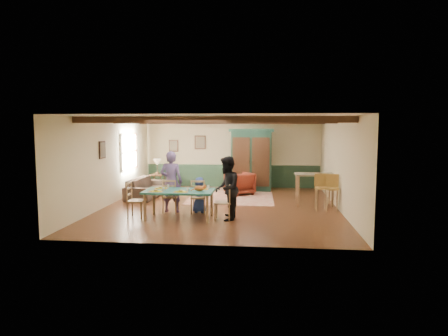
# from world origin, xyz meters

# --- Properties ---
(floor) EXTENTS (8.00, 8.00, 0.00)m
(floor) POSITION_xyz_m (0.00, 0.00, 0.00)
(floor) COLOR #4E2716
(floor) RESTS_ON ground
(wall_back) EXTENTS (7.00, 0.02, 2.70)m
(wall_back) POSITION_xyz_m (0.00, 4.00, 1.35)
(wall_back) COLOR beige
(wall_back) RESTS_ON floor
(wall_left) EXTENTS (0.02, 8.00, 2.70)m
(wall_left) POSITION_xyz_m (-3.50, 0.00, 1.35)
(wall_left) COLOR beige
(wall_left) RESTS_ON floor
(wall_right) EXTENTS (0.02, 8.00, 2.70)m
(wall_right) POSITION_xyz_m (3.50, 0.00, 1.35)
(wall_right) COLOR beige
(wall_right) RESTS_ON floor
(ceiling) EXTENTS (7.00, 8.00, 0.02)m
(ceiling) POSITION_xyz_m (0.00, 0.00, 2.70)
(ceiling) COLOR white
(ceiling) RESTS_ON wall_back
(wainscot_back) EXTENTS (6.95, 0.03, 0.90)m
(wainscot_back) POSITION_xyz_m (0.00, 3.98, 0.45)
(wainscot_back) COLOR #1F3A27
(wainscot_back) RESTS_ON floor
(ceiling_beam_front) EXTENTS (6.95, 0.16, 0.16)m
(ceiling_beam_front) POSITION_xyz_m (0.00, -2.30, 2.61)
(ceiling_beam_front) COLOR black
(ceiling_beam_front) RESTS_ON ceiling
(ceiling_beam_mid) EXTENTS (6.95, 0.16, 0.16)m
(ceiling_beam_mid) POSITION_xyz_m (0.00, 0.40, 2.61)
(ceiling_beam_mid) COLOR black
(ceiling_beam_mid) RESTS_ON ceiling
(ceiling_beam_back) EXTENTS (6.95, 0.16, 0.16)m
(ceiling_beam_back) POSITION_xyz_m (0.00, 3.00, 2.61)
(ceiling_beam_back) COLOR black
(ceiling_beam_back) RESTS_ON ceiling
(window_left) EXTENTS (0.06, 1.60, 1.30)m
(window_left) POSITION_xyz_m (-3.47, 1.70, 1.55)
(window_left) COLOR white
(window_left) RESTS_ON wall_left
(picture_left_wall) EXTENTS (0.04, 0.42, 0.52)m
(picture_left_wall) POSITION_xyz_m (-3.47, -0.60, 1.75)
(picture_left_wall) COLOR gray
(picture_left_wall) RESTS_ON wall_left
(picture_back_a) EXTENTS (0.45, 0.04, 0.55)m
(picture_back_a) POSITION_xyz_m (-1.30, 3.97, 1.80)
(picture_back_a) COLOR gray
(picture_back_a) RESTS_ON wall_back
(picture_back_b) EXTENTS (0.38, 0.04, 0.48)m
(picture_back_b) POSITION_xyz_m (-2.40, 3.97, 1.65)
(picture_back_b) COLOR gray
(picture_back_b) RESTS_ON wall_back
(dining_table) EXTENTS (1.83, 1.01, 0.76)m
(dining_table) POSITION_xyz_m (-0.92, -1.73, 0.38)
(dining_table) COLOR #216A62
(dining_table) RESTS_ON floor
(dining_chair_far_left) EXTENTS (0.43, 0.45, 0.96)m
(dining_chair_far_left) POSITION_xyz_m (-1.32, -1.00, 0.48)
(dining_chair_far_left) COLOR #9B734D
(dining_chair_far_left) RESTS_ON floor
(dining_chair_far_right) EXTENTS (0.43, 0.45, 0.96)m
(dining_chair_far_right) POSITION_xyz_m (-0.51, -1.00, 0.48)
(dining_chair_far_right) COLOR #9B734D
(dining_chair_far_right) RESTS_ON floor
(dining_chair_end_left) EXTENTS (0.45, 0.43, 0.96)m
(dining_chair_end_left) POSITION_xyz_m (-2.08, -1.73, 0.48)
(dining_chair_end_left) COLOR #9B734D
(dining_chair_end_left) RESTS_ON floor
(dining_chair_end_right) EXTENTS (0.45, 0.43, 0.96)m
(dining_chair_end_right) POSITION_xyz_m (0.25, -1.73, 0.48)
(dining_chair_end_right) COLOR #9B734D
(dining_chair_end_right) RESTS_ON floor
(person_man) EXTENTS (0.64, 0.42, 1.75)m
(person_man) POSITION_xyz_m (-1.32, -0.92, 0.87)
(person_man) COLOR #654E87
(person_man) RESTS_ON floor
(person_woman) EXTENTS (0.63, 0.81, 1.67)m
(person_woman) POSITION_xyz_m (0.35, -1.73, 0.84)
(person_woman) COLOR black
(person_woman) RESTS_ON floor
(person_child) EXTENTS (0.50, 0.32, 1.02)m
(person_child) POSITION_xyz_m (-0.51, -0.92, 0.51)
(person_child) COLOR #243D93
(person_child) RESTS_ON floor
(cat) EXTENTS (0.37, 0.14, 0.18)m
(cat) POSITION_xyz_m (-0.36, -1.83, 0.85)
(cat) COLOR orange
(cat) RESTS_ON dining_table
(place_setting_near_left) EXTENTS (0.41, 0.30, 0.11)m
(place_setting_near_left) POSITION_xyz_m (-1.47, -1.98, 0.82)
(place_setting_near_left) COLOR yellow
(place_setting_near_left) RESTS_ON dining_table
(place_setting_near_center) EXTENTS (0.41, 0.30, 0.11)m
(place_setting_near_center) POSITION_xyz_m (-0.82, -1.98, 0.82)
(place_setting_near_center) COLOR yellow
(place_setting_near_center) RESTS_ON dining_table
(place_setting_far_left) EXTENTS (0.41, 0.30, 0.11)m
(place_setting_far_left) POSITION_xyz_m (-1.47, -1.48, 0.82)
(place_setting_far_left) COLOR yellow
(place_setting_far_left) RESTS_ON dining_table
(place_setting_far_right) EXTENTS (0.41, 0.30, 0.11)m
(place_setting_far_right) POSITION_xyz_m (-0.36, -1.48, 0.82)
(place_setting_far_right) COLOR yellow
(place_setting_far_right) RESTS_ON dining_table
(area_rug) EXTENTS (2.93, 3.46, 0.01)m
(area_rug) POSITION_xyz_m (0.16, 1.81, 0.01)
(area_rug) COLOR beige
(area_rug) RESTS_ON floor
(armoire) EXTENTS (1.68, 0.72, 2.35)m
(armoire) POSITION_xyz_m (0.80, 3.14, 1.17)
(armoire) COLOR #122F23
(armoire) RESTS_ON floor
(armchair) EXTENTS (1.20, 1.21, 0.80)m
(armchair) POSITION_xyz_m (0.42, 2.21, 0.40)
(armchair) COLOR #511610
(armchair) RESTS_ON floor
(sofa) EXTENTS (0.95, 2.28, 0.66)m
(sofa) POSITION_xyz_m (-2.78, 1.43, 0.33)
(sofa) COLOR #3B2D25
(sofa) RESTS_ON floor
(end_table) EXTENTS (0.55, 0.55, 0.63)m
(end_table) POSITION_xyz_m (-2.78, 2.84, 0.31)
(end_table) COLOR black
(end_table) RESTS_ON floor
(table_lamp) EXTENTS (0.35, 0.35, 0.57)m
(table_lamp) POSITION_xyz_m (-2.78, 2.84, 0.92)
(table_lamp) COLOR tan
(table_lamp) RESTS_ON end_table
(counter_table) EXTENTS (1.20, 0.72, 0.99)m
(counter_table) POSITION_xyz_m (2.86, 0.54, 0.49)
(counter_table) COLOR tan
(counter_table) RESTS_ON floor
(bar_stool_left) EXTENTS (0.38, 0.42, 1.07)m
(bar_stool_left) POSITION_xyz_m (2.97, -0.24, 0.53)
(bar_stool_left) COLOR #B18B44
(bar_stool_left) RESTS_ON floor
(bar_stool_right) EXTENTS (0.43, 0.46, 1.07)m
(bar_stool_right) POSITION_xyz_m (3.26, -0.36, 0.53)
(bar_stool_right) COLOR #B18B44
(bar_stool_right) RESTS_ON floor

